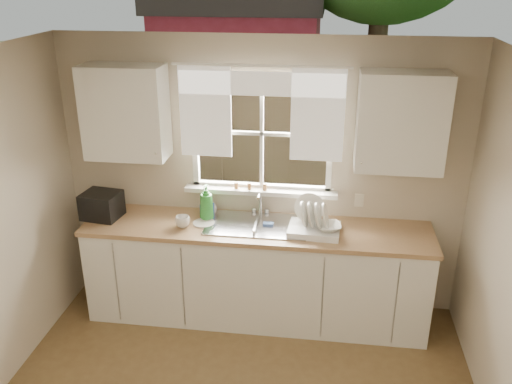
# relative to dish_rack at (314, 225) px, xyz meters

# --- Properties ---
(room_walls) EXTENTS (3.62, 4.02, 2.50)m
(room_walls) POSITION_rel_dish_rack_xyz_m (-0.50, -1.70, 0.25)
(room_walls) COLOR beige
(room_walls) RESTS_ON ground
(ceiling) EXTENTS (3.60, 4.00, 0.02)m
(ceiling) POSITION_rel_dish_rack_xyz_m (-0.50, -1.64, 1.52)
(ceiling) COLOR silver
(ceiling) RESTS_ON room_walls
(window) EXTENTS (1.38, 0.16, 1.06)m
(window) POSITION_rel_dish_rack_xyz_m (-0.50, 0.36, 0.50)
(window) COLOR white
(window) RESTS_ON room_walls
(curtains) EXTENTS (1.50, 0.03, 0.81)m
(curtains) POSITION_rel_dish_rack_xyz_m (-0.50, 0.31, 0.95)
(curtains) COLOR white
(curtains) RESTS_ON room_walls
(base_cabinets) EXTENTS (3.00, 0.62, 0.87)m
(base_cabinets) POSITION_rel_dish_rack_xyz_m (-0.50, 0.04, -0.55)
(base_cabinets) COLOR white
(base_cabinets) RESTS_ON ground
(countertop) EXTENTS (3.04, 0.65, 0.04)m
(countertop) POSITION_rel_dish_rack_xyz_m (-0.50, 0.04, -0.09)
(countertop) COLOR #A87F54
(countertop) RESTS_ON base_cabinets
(upper_cabinet_left) EXTENTS (0.70, 0.33, 0.80)m
(upper_cabinet_left) POSITION_rel_dish_rack_xyz_m (-1.65, 0.19, 0.87)
(upper_cabinet_left) COLOR white
(upper_cabinet_left) RESTS_ON room_walls
(upper_cabinet_right) EXTENTS (0.70, 0.33, 0.80)m
(upper_cabinet_right) POSITION_rel_dish_rack_xyz_m (0.65, 0.19, 0.87)
(upper_cabinet_right) COLOR white
(upper_cabinet_right) RESTS_ON room_walls
(wall_outlet) EXTENTS (0.08, 0.01, 0.12)m
(wall_outlet) POSITION_rel_dish_rack_xyz_m (0.38, 0.35, 0.10)
(wall_outlet) COLOR beige
(wall_outlet) RESTS_ON room_walls
(sill_jars) EXTENTS (0.30, 0.04, 0.06)m
(sill_jars) POSITION_rel_dish_rack_xyz_m (-0.59, 0.30, 0.20)
(sill_jars) COLOR brown
(sill_jars) RESTS_ON window
(sink) EXTENTS (0.88, 0.52, 0.40)m
(sink) POSITION_rel_dish_rack_xyz_m (-0.50, 0.07, -0.15)
(sink) COLOR #B7B7BC
(sink) RESTS_ON countertop
(dish_rack) EXTENTS (0.45, 0.35, 0.30)m
(dish_rack) POSITION_rel_dish_rack_xyz_m (0.00, 0.00, 0.00)
(dish_rack) COLOR white
(dish_rack) RESTS_ON countertop
(bowl) EXTENTS (0.25, 0.25, 0.05)m
(bowl) POSITION_rel_dish_rack_xyz_m (0.12, -0.05, 0.01)
(bowl) COLOR silver
(bowl) RESTS_ON dish_rack
(soap_bottle_a) EXTENTS (0.13, 0.14, 0.33)m
(soap_bottle_a) POSITION_rel_dish_rack_xyz_m (-0.96, 0.14, 0.09)
(soap_bottle_a) COLOR #2A822E
(soap_bottle_a) RESTS_ON countertop
(soap_bottle_b) EXTENTS (0.12, 0.12, 0.21)m
(soap_bottle_b) POSITION_rel_dish_rack_xyz_m (-0.96, 0.15, 0.03)
(soap_bottle_b) COLOR #2E4AAD
(soap_bottle_b) RESTS_ON countertop
(soap_bottle_c) EXTENTS (0.16, 0.16, 0.18)m
(soap_bottle_c) POSITION_rel_dish_rack_xyz_m (-0.96, 0.23, 0.02)
(soap_bottle_c) COLOR beige
(soap_bottle_c) RESTS_ON countertop
(saucer) EXTENTS (0.19, 0.19, 0.01)m
(saucer) POSITION_rel_dish_rack_xyz_m (-0.96, 0.04, -0.07)
(saucer) COLOR white
(saucer) RESTS_ON countertop
(cup) EXTENTS (0.16, 0.16, 0.10)m
(cup) POSITION_rel_dish_rack_xyz_m (-1.13, -0.05, -0.02)
(cup) COLOR beige
(cup) RESTS_ON countertop
(black_appliance) EXTENTS (0.35, 0.32, 0.23)m
(black_appliance) POSITION_rel_dish_rack_xyz_m (-1.90, 0.05, 0.04)
(black_appliance) COLOR black
(black_appliance) RESTS_ON countertop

